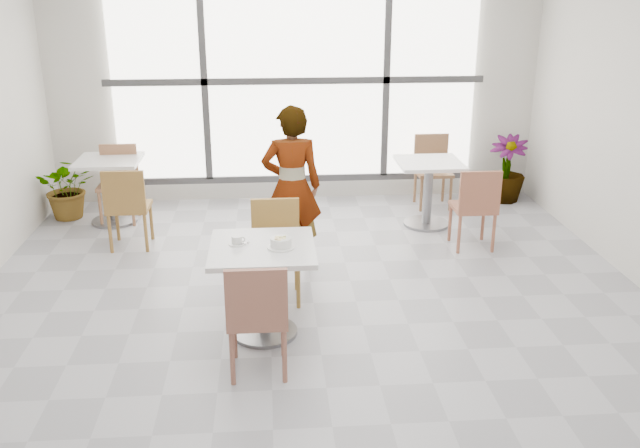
{
  "coord_description": "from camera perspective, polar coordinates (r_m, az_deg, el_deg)",
  "views": [
    {
      "loc": [
        -0.36,
        -4.91,
        2.67
      ],
      "look_at": [
        0.0,
        -0.3,
        1.0
      ],
      "focal_mm": 38.3,
      "sensor_mm": 36.0,
      "label": 1
    }
  ],
  "objects": [
    {
      "name": "bg_table_left",
      "position": [
        8.13,
        -17.09,
        3.41
      ],
      "size": [
        0.7,
        0.7,
        0.75
      ],
      "color": "silver",
      "rests_on": "ground"
    },
    {
      "name": "plant_right",
      "position": [
        8.88,
        15.31,
        4.47
      ],
      "size": [
        0.62,
        0.62,
        0.84
      ],
      "primitive_type": "imported",
      "rotation": [
        0.0,
        0.0,
        -0.41
      ],
      "color": "#4C723D",
      "rests_on": "ground"
    },
    {
      "name": "bg_chair_right_far",
      "position": [
        8.52,
        9.36,
        4.86
      ],
      "size": [
        0.42,
        0.42,
        0.87
      ],
      "color": "#946643",
      "rests_on": "ground"
    },
    {
      "name": "floor",
      "position": [
        5.6,
        -0.24,
        -8.61
      ],
      "size": [
        7.0,
        7.0,
        0.0
      ],
      "primitive_type": "plane",
      "color": "#9E9EA5",
      "rests_on": "ground"
    },
    {
      "name": "oatmeal_bowl",
      "position": [
        5.15,
        -3.29,
        -1.55
      ],
      "size": [
        0.21,
        0.21,
        0.1
      ],
      "color": "white",
      "rests_on": "main_table"
    },
    {
      "name": "chair_far",
      "position": [
        5.94,
        -3.71,
        -1.58
      ],
      "size": [
        0.42,
        0.42,
        0.87
      ],
      "color": "#A37736",
      "rests_on": "ground"
    },
    {
      "name": "plant_left",
      "position": [
        8.49,
        -20.3,
        2.91
      ],
      "size": [
        0.82,
        0.76,
        0.74
      ],
      "primitive_type": "imported",
      "rotation": [
        0.0,
        0.0,
        0.32
      ],
      "color": "#58843C",
      "rests_on": "ground"
    },
    {
      "name": "person",
      "position": [
        6.54,
        -2.38,
        3.13
      ],
      "size": [
        0.59,
        0.4,
        1.57
      ],
      "primitive_type": "imported",
      "rotation": [
        0.0,
        0.0,
        3.18
      ],
      "color": "black",
      "rests_on": "ground"
    },
    {
      "name": "bg_table_right",
      "position": [
        7.78,
        9.04,
        3.32
      ],
      "size": [
        0.7,
        0.7,
        0.75
      ],
      "color": "white",
      "rests_on": "ground"
    },
    {
      "name": "bg_chair_left_near",
      "position": [
        7.25,
        -15.82,
        1.68
      ],
      "size": [
        0.42,
        0.42,
        0.87
      ],
      "rotation": [
        0.0,
        0.0,
        3.14
      ],
      "color": "olive",
      "rests_on": "ground"
    },
    {
      "name": "coffee_cup",
      "position": [
        5.25,
        -6.93,
        -1.38
      ],
      "size": [
        0.16,
        0.13,
        0.07
      ],
      "color": "silver",
      "rests_on": "main_table"
    },
    {
      "name": "bg_chair_right_near",
      "position": [
        7.14,
        12.89,
        1.68
      ],
      "size": [
        0.42,
        0.42,
        0.87
      ],
      "rotation": [
        0.0,
        0.0,
        3.14
      ],
      "color": "#A15D44",
      "rests_on": "ground"
    },
    {
      "name": "chair_near",
      "position": [
        4.76,
        -5.26,
        -7.38
      ],
      "size": [
        0.42,
        0.42,
        0.87
      ],
      "rotation": [
        0.0,
        0.0,
        3.14
      ],
      "color": "#945B4A",
      "rests_on": "ground"
    },
    {
      "name": "window",
      "position": [
        8.43,
        -2.01,
        11.89
      ],
      "size": [
        4.6,
        0.07,
        2.52
      ],
      "color": "white",
      "rests_on": "ground"
    },
    {
      "name": "wall_back",
      "position": [
        8.5,
        -2.03,
        11.95
      ],
      "size": [
        6.0,
        0.0,
        6.0
      ],
      "primitive_type": "plane",
      "rotation": [
        1.57,
        0.0,
        0.0
      ],
      "color": "silver",
      "rests_on": "ground"
    },
    {
      "name": "main_table",
      "position": [
        5.3,
        -4.78,
        -4.13
      ],
      "size": [
        0.8,
        0.8,
        0.75
      ],
      "color": "silver",
      "rests_on": "ground"
    },
    {
      "name": "bg_chair_left_far",
      "position": [
        8.22,
        -16.47,
        3.74
      ],
      "size": [
        0.42,
        0.42,
        0.87
      ],
      "color": "#9D6948",
      "rests_on": "ground"
    }
  ]
}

